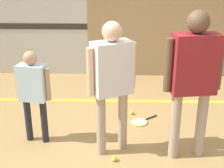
% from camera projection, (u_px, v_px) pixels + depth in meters
% --- Properties ---
extents(ground_plane, '(16.00, 16.00, 0.00)m').
position_uv_depth(ground_plane, '(116.00, 153.00, 3.89)').
color(ground_plane, tan).
extents(wall_panel, '(2.85, 0.05, 2.16)m').
position_uv_depth(wall_panel, '(158.00, 25.00, 6.27)').
color(wall_panel, '#9E7F56').
rests_on(wall_panel, ground_plane).
extents(floor_stripe, '(14.40, 0.10, 0.01)m').
position_uv_depth(floor_stripe, '(118.00, 101.00, 5.39)').
color(floor_stripe, yellow).
rests_on(floor_stripe, ground_plane).
extents(person_instructor, '(0.56, 0.44, 1.63)m').
position_uv_depth(person_instructor, '(112.00, 75.00, 3.61)').
color(person_instructor, tan).
rests_on(person_instructor, ground_plane).
extents(person_student_left, '(0.46, 0.25, 1.23)m').
position_uv_depth(person_student_left, '(33.00, 87.00, 3.91)').
color(person_student_left, '#232328').
rests_on(person_student_left, ground_plane).
extents(person_student_right, '(0.67, 0.34, 1.77)m').
position_uv_depth(person_student_right, '(193.00, 72.00, 3.47)').
color(person_student_right, tan).
rests_on(person_student_right, ground_plane).
extents(racket_spare_on_floor, '(0.48, 0.42, 0.03)m').
position_uv_depth(racket_spare_on_floor, '(140.00, 122.00, 4.66)').
color(racket_spare_on_floor, '#C6D838').
rests_on(racket_spare_on_floor, ground_plane).
extents(tennis_ball_near_instructor, '(0.07, 0.07, 0.07)m').
position_uv_depth(tennis_ball_near_instructor, '(114.00, 159.00, 3.73)').
color(tennis_ball_near_instructor, '#CCE038').
rests_on(tennis_ball_near_instructor, ground_plane).
extents(tennis_ball_by_spare_racket, '(0.07, 0.07, 0.07)m').
position_uv_depth(tennis_ball_by_spare_racket, '(132.00, 112.00, 4.89)').
color(tennis_ball_by_spare_racket, '#CCE038').
rests_on(tennis_ball_by_spare_racket, ground_plane).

